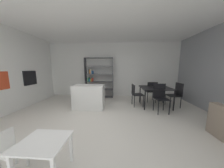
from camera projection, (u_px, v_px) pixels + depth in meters
name	position (u px, v px, depth m)	size (l,w,h in m)	color
ground_plane	(99.00, 122.00, 2.90)	(10.22, 10.22, 0.00)	beige
ceiling_slab	(96.00, 10.00, 2.48)	(7.42, 5.89, 0.06)	white
back_partition	(108.00, 70.00, 5.57)	(7.42, 0.06, 2.85)	silver
built_in_oven	(30.00, 78.00, 4.15)	(0.06, 0.59, 0.57)	black
kitchen_island	(89.00, 97.00, 3.87)	(1.12, 0.63, 0.88)	white
open_bookshelf	(97.00, 78.00, 5.36)	(1.45, 0.36, 2.03)	#4C4C51
child_table	(44.00, 146.00, 1.41)	(0.61, 0.52, 0.51)	white
child_chair_left	(9.00, 150.00, 1.46)	(0.29, 0.29, 0.61)	white
dining_table	(156.00, 89.00, 4.02)	(1.13, 0.98, 0.76)	black
dining_chair_near	(160.00, 95.00, 3.53)	(0.46, 0.46, 0.97)	black
dining_chair_window_side	(176.00, 93.00, 4.00)	(0.47, 0.46, 0.94)	black
dining_chair_island_side	(136.00, 93.00, 4.08)	(0.45, 0.48, 0.87)	black
dining_chair_far	(151.00, 90.00, 4.54)	(0.43, 0.46, 0.91)	black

